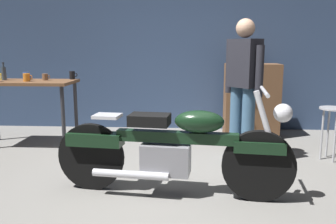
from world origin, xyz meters
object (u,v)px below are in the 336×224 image
shop_stool (333,119)px  mug_orange_travel (27,77)px  bottle (4,73)px  mug_blue_enamel (26,76)px  wooden_dresser (251,100)px  mug_yellow_tall (2,76)px  mug_brown_stoneware (45,77)px  mug_black_matte (72,75)px  person_standing (243,83)px  motorcycle (173,148)px

shop_stool → mug_orange_travel: mug_orange_travel is taller
shop_stool → bottle: 4.29m
mug_blue_enamel → bottle: (-0.28, -0.07, 0.04)m
wooden_dresser → mug_yellow_tall: size_ratio=10.31×
mug_yellow_tall → mug_brown_stoneware: bearing=-5.5°
shop_stool → mug_brown_stoneware: size_ratio=5.94×
mug_black_matte → wooden_dresser: bearing=11.0°
wooden_dresser → mug_yellow_tall: 3.61m
mug_blue_enamel → mug_black_matte: bearing=11.5°
mug_black_matte → mug_orange_travel: bearing=-146.3°
shop_stool → wooden_dresser: size_ratio=0.58×
mug_black_matte → bottle: (-0.88, -0.19, 0.04)m
mug_black_matte → mug_orange_travel: (-0.50, -0.33, -0.00)m
shop_stool → mug_black_matte: 3.44m
wooden_dresser → bottle: bottle is taller
mug_black_matte → bottle: size_ratio=0.47×
shop_stool → wooden_dresser: 1.38m
bottle → mug_yellow_tall: bearing=129.6°
person_standing → shop_stool: person_standing is taller
motorcycle → wooden_dresser: bearing=71.4°
person_standing → mug_black_matte: (-2.28, 0.66, 0.03)m
motorcycle → mug_blue_enamel: bearing=148.4°
motorcycle → mug_yellow_tall: size_ratio=20.45×
bottle → wooden_dresser: bearing=11.3°
shop_stool → mug_orange_travel: (-3.85, 0.31, 0.45)m
mug_yellow_tall → mug_brown_stoneware: mug_brown_stoneware is taller
motorcycle → mug_blue_enamel: (-2.10, 1.67, 0.50)m
mug_brown_stoneware → mug_blue_enamel: mug_blue_enamel is taller
mug_orange_travel → mug_blue_enamel: bearing=116.8°
person_standing → shop_stool: (1.07, 0.02, -0.43)m
wooden_dresser → mug_brown_stoneware: wooden_dresser is taller
mug_orange_travel → bottle: bearing=159.7°
motorcycle → mug_orange_travel: (-2.00, 1.46, 0.50)m
person_standing → mug_black_matte: size_ratio=14.65×
mug_brown_stoneware → bottle: bearing=-176.8°
mug_blue_enamel → bottle: bearing=-165.9°
mug_yellow_tall → mug_orange_travel: (0.46, -0.23, 0.01)m
person_standing → mug_blue_enamel: person_standing is taller
mug_orange_travel → bottle: size_ratio=0.51×
mug_brown_stoneware → mug_black_matte: mug_black_matte is taller
mug_blue_enamel → mug_brown_stoneware: bearing=-7.6°
motorcycle → bottle: 2.92m
motorcycle → wooden_dresser: size_ratio=1.98×
person_standing → motorcycle: bearing=108.0°
wooden_dresser → mug_blue_enamel: wooden_dresser is taller
mug_black_matte → mug_orange_travel: 0.60m
person_standing → mug_orange_travel: 2.80m
person_standing → mug_blue_enamel: 2.93m
shop_stool → mug_black_matte: (-3.35, 0.65, 0.46)m
mug_yellow_tall → mug_black_matte: size_ratio=0.94×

